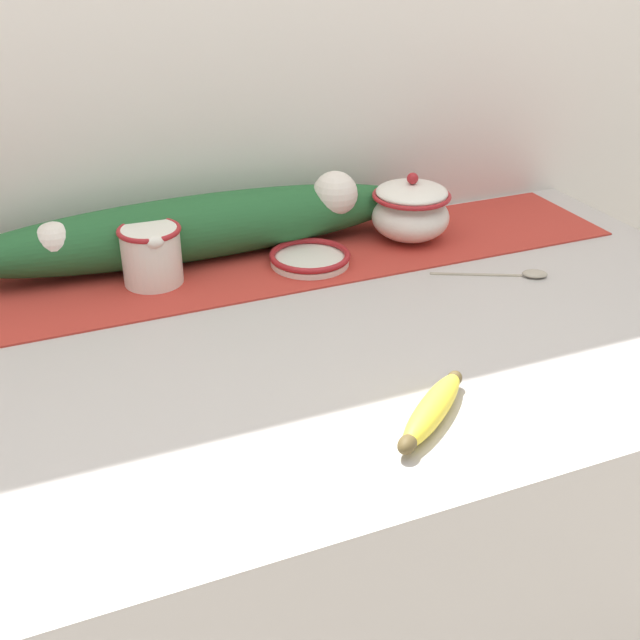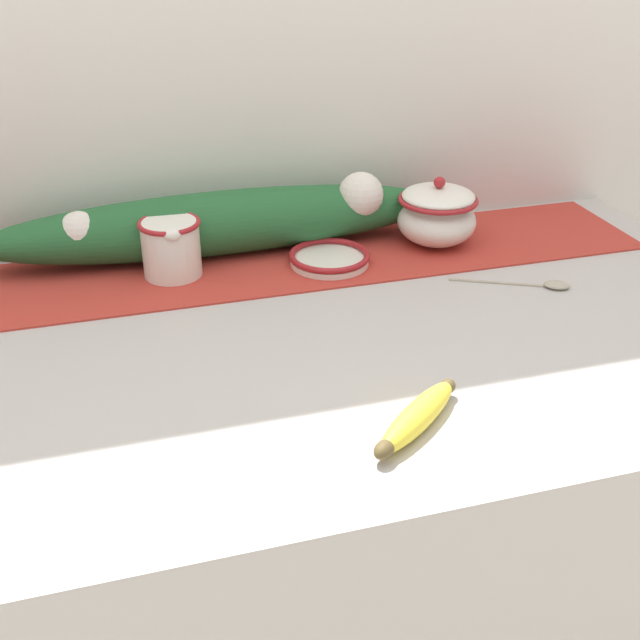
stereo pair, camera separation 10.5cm
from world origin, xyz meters
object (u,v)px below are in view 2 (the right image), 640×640
object	(u,v)px
small_dish	(329,258)
sugar_bowl	(437,214)
cream_pitcher	(171,245)
spoon	(548,285)
banana	(417,417)

from	to	relation	value
small_dish	sugar_bowl	bearing A→B (deg)	8.66
cream_pitcher	small_dish	bearing A→B (deg)	-7.24
sugar_bowl	spoon	bearing A→B (deg)	-63.49
sugar_bowl	small_dish	bearing A→B (deg)	-171.34
sugar_bowl	spoon	world-z (taller)	sugar_bowl
cream_pitcher	small_dish	size ratio (longest dim) A/B	0.85
cream_pitcher	banana	world-z (taller)	cream_pitcher
cream_pitcher	spoon	size ratio (longest dim) A/B	0.65
cream_pitcher	sugar_bowl	world-z (taller)	sugar_bowl
cream_pitcher	sugar_bowl	xyz separation A→B (m)	(0.45, -0.00, 0.00)
sugar_bowl	banana	bearing A→B (deg)	-115.69
banana	spoon	bearing A→B (deg)	40.31
banana	sugar_bowl	bearing A→B (deg)	64.31
small_dish	spoon	world-z (taller)	small_dish
banana	spoon	world-z (taller)	banana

